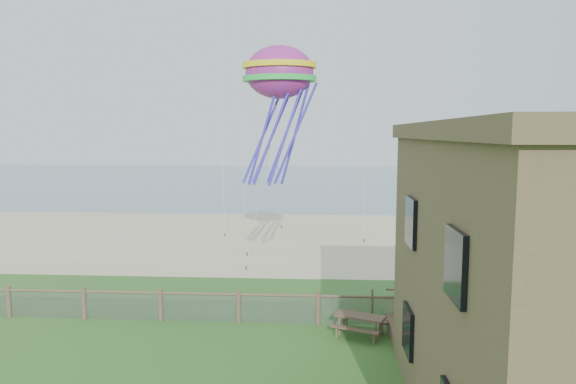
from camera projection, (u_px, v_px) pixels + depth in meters
The scene contains 5 objects.
sand_beach at pixel (275, 237), 35.30m from camera, with size 72.00×20.00×0.02m, color tan.
ocean at pixel (300, 180), 78.93m from camera, with size 160.00×68.00×0.02m, color slate.
chainlink_fence at pixel (239, 309), 19.37m from camera, with size 36.20×0.20×1.25m, color #503B2D, non-canonical shape.
picnic_table at pixel (360, 326), 18.13m from camera, with size 1.73×1.31×0.73m, color brown, non-canonical shape.
octopus_kite at pixel (279, 112), 22.93m from camera, with size 3.29×2.32×6.77m, color #FF2832, non-canonical shape.
Camera 1 is at (3.01, -12.59, 7.14)m, focal length 32.00 mm.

